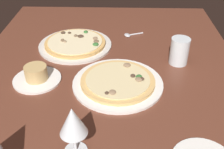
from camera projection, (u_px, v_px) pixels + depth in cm
name	position (u px, v px, depth cm)	size (l,w,h in cm)	color
dining_table	(106.00, 82.00, 108.52)	(150.00, 110.00, 4.00)	brown
pizza_main	(118.00, 82.00, 103.11)	(33.69, 33.69, 3.36)	white
pizza_side	(75.00, 44.00, 128.01)	(33.40, 33.40, 3.38)	silver
ramekin_on_saucer	(37.00, 76.00, 104.70)	(18.17, 18.17, 6.18)	white
wine_glass_near	(73.00, 122.00, 71.44)	(7.54, 7.54, 15.75)	silver
water_glass	(179.00, 53.00, 113.87)	(7.67, 7.67, 11.15)	silver
spoon	(129.00, 35.00, 137.30)	(5.78, 10.00, 1.00)	silver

